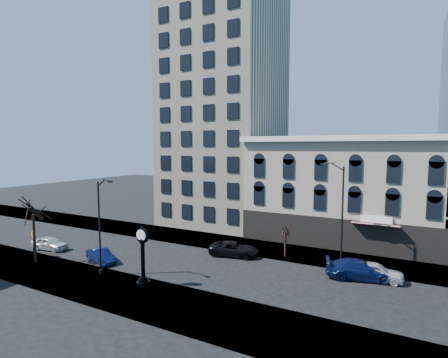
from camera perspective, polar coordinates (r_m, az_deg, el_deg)
The scene contains 16 objects.
ground at distance 35.21m, azimuth -6.13°, elevation -13.47°, with size 160.00×160.00×0.00m, color black.
sidewalk_far at distance 41.74m, azimuth 0.18°, elevation -10.34°, with size 160.00×6.00×0.12m, color #9C978E.
sidewalk_near at distance 29.38m, azimuth -15.40°, elevation -17.43°, with size 160.00×6.00×0.12m, color #9C978E.
cream_tower at distance 53.27m, azimuth -0.11°, elevation 13.96°, with size 15.90×15.40×42.50m.
victorian_row at distance 44.22m, azimuth 19.07°, elevation -1.89°, with size 22.60×11.19×12.50m.
street_clock at distance 29.61m, azimuth -13.11°, elevation -12.53°, with size 1.10×1.10×4.87m.
street_lamp_near at distance 31.60m, azimuth -19.23°, elevation -3.48°, with size 2.22×0.72×8.66m.
street_lamp_far at distance 34.77m, azimuth 17.72°, elevation -1.08°, with size 2.57×0.47×9.91m.
bare_tree_near at distance 38.14m, azimuth -28.78°, elevation -3.61°, with size 4.41×4.41×7.58m.
bare_tree_far at distance 36.41m, azimuth 10.02°, elevation -7.74°, with size 2.35×2.35×4.03m.
warning_sign at distance 41.03m, azimuth -28.75°, elevation -8.52°, with size 0.85×0.30×2.70m.
car_near_a at distance 43.48m, azimuth -26.56°, elevation -9.38°, with size 1.67×4.16×1.42m, color silver.
car_near_b at distance 37.07m, azimuth -19.43°, elevation -11.73°, with size 1.38×3.95×1.30m, color #0C194C.
car_far_a at distance 36.96m, azimuth 1.65°, elevation -11.36°, with size 2.40×5.20×1.45m, color black.
car_far_b at distance 33.00m, azimuth 21.31°, elevation -13.62°, with size 2.30×5.66×1.64m, color #0C194C.
car_far_c at distance 33.13m, azimuth 23.34°, elevation -13.68°, with size 1.85×4.61×1.57m, color silver.
Camera 1 is at (18.91, -27.46, 11.34)m, focal length 28.00 mm.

